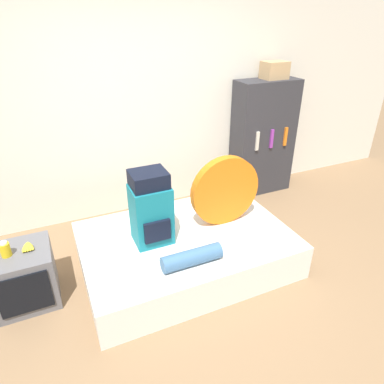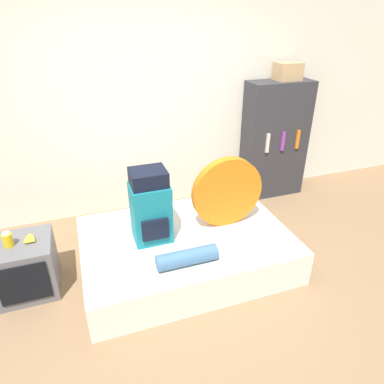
% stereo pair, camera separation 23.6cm
% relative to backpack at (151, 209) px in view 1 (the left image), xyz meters
% --- Properties ---
extents(ground_plane, '(16.00, 16.00, 0.00)m').
position_rel_backpack_xyz_m(ground_plane, '(0.32, -0.57, -0.69)').
color(ground_plane, '#846647').
extents(wall_back, '(8.00, 0.05, 2.60)m').
position_rel_backpack_xyz_m(wall_back, '(0.32, 1.27, 0.61)').
color(wall_back, silver).
rests_on(wall_back, ground_plane).
extents(bed, '(1.96, 1.33, 0.35)m').
position_rel_backpack_xyz_m(bed, '(0.32, -0.05, -0.51)').
color(bed, silver).
rests_on(bed, ground_plane).
extents(backpack, '(0.34, 0.33, 0.69)m').
position_rel_backpack_xyz_m(backpack, '(0.00, 0.00, 0.00)').
color(backpack, '#14707F').
rests_on(backpack, bed).
extents(tent_bag, '(0.71, 0.09, 0.71)m').
position_rel_backpack_xyz_m(tent_bag, '(0.76, 0.01, 0.02)').
color(tent_bag, orange).
rests_on(tent_bag, bed).
extents(sleeping_roll, '(0.53, 0.14, 0.14)m').
position_rel_backpack_xyz_m(sleeping_roll, '(0.19, -0.47, -0.26)').
color(sleeping_roll, '#3D668E').
rests_on(sleeping_roll, bed).
extents(television, '(0.49, 0.50, 0.51)m').
position_rel_backpack_xyz_m(television, '(-1.13, 0.07, -0.43)').
color(television, '#5B5B60').
rests_on(television, ground_plane).
extents(canister, '(0.08, 0.08, 0.13)m').
position_rel_backpack_xyz_m(canister, '(-1.20, 0.06, -0.12)').
color(canister, gold).
rests_on(canister, television).
extents(banana_bunch, '(0.11, 0.14, 0.03)m').
position_rel_backpack_xyz_m(banana_bunch, '(-1.05, 0.10, -0.16)').
color(banana_bunch, yellow).
rests_on(banana_bunch, television).
extents(bookshelf, '(0.82, 0.38, 1.51)m').
position_rel_backpack_xyz_m(bookshelf, '(1.91, 1.04, 0.07)').
color(bookshelf, '#2D2D33').
rests_on(bookshelf, ground_plane).
extents(cardboard_box, '(0.30, 0.23, 0.21)m').
position_rel_backpack_xyz_m(cardboard_box, '(1.99, 1.06, 0.92)').
color(cardboard_box, tan).
rests_on(cardboard_box, bookshelf).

